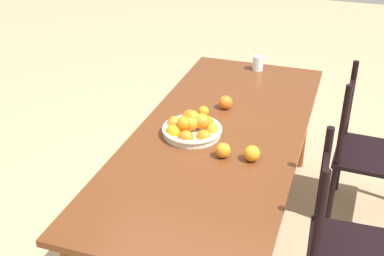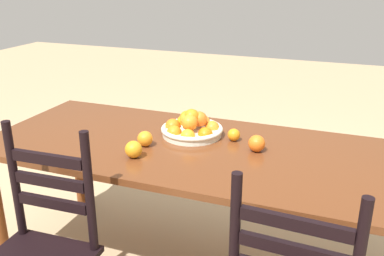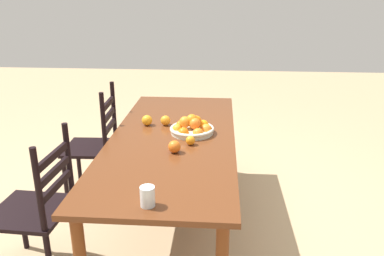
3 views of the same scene
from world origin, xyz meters
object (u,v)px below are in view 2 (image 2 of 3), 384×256
Objects in this scene: orange_loose_0 at (257,143)px; orange_loose_3 at (145,139)px; dining_table at (197,161)px; orange_loose_1 at (234,135)px; fruit_bowl at (191,127)px; orange_loose_2 at (134,149)px.

orange_loose_0 is 1.06× the size of orange_loose_3.
dining_table is at bearing -160.81° from orange_loose_3.
orange_loose_1 is 0.44m from orange_loose_3.
dining_table is 0.31m from orange_loose_0.
orange_loose_3 is (0.52, 0.13, -0.00)m from orange_loose_0.
orange_loose_0 is at bearing 166.39° from fruit_bowl.
orange_loose_0 reaches higher than orange_loose_1.
orange_loose_3 is at bearing 19.19° from dining_table.
fruit_bowl is at bearing -112.14° from orange_loose_2.
fruit_bowl is 0.37m from orange_loose_0.
orange_loose_0 is at bearing -170.72° from dining_table.
orange_loose_0 reaches higher than orange_loose_3.
orange_loose_2 is (0.14, 0.35, -0.01)m from fruit_bowl.
orange_loose_1 is 0.83× the size of orange_loose_3.
fruit_bowl is 4.02× the size of orange_loose_2.
orange_loose_2 reaches higher than orange_loose_3.
orange_loose_1 is 0.51m from orange_loose_2.
dining_table is 0.28m from orange_loose_3.
dining_table is 6.60× the size of fruit_bowl.
orange_loose_1 is (-0.22, -0.00, -0.01)m from fruit_bowl.
dining_table is at bearing 43.58° from orange_loose_1.
orange_loose_3 is (0.38, 0.22, 0.01)m from orange_loose_1.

